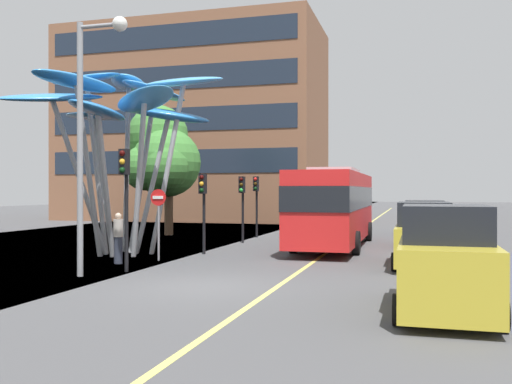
{
  "coord_description": "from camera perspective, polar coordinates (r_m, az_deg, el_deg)",
  "views": [
    {
      "loc": [
        5.48,
        -14.18,
        2.55
      ],
      "look_at": [
        -1.09,
        8.99,
        2.5
      ],
      "focal_mm": 39.88,
      "sensor_mm": 36.0,
      "label": 1
    }
  ],
  "objects": [
    {
      "name": "car_side_street",
      "position": [
        34.54,
        16.85,
        -2.55
      ],
      "size": [
        2.05,
        4.08,
        2.0
      ],
      "color": "navy",
      "rests_on": "ground"
    },
    {
      "name": "traffic_light_kerb_far",
      "position": [
        22.87,
        -5.33,
        -0.38
      ],
      "size": [
        0.28,
        0.42,
        3.23
      ],
      "color": "black",
      "rests_on": "ground"
    },
    {
      "name": "leaf_sculpture",
      "position": [
        23.47,
        -13.3,
        8.15
      ],
      "size": [
        8.21,
        7.97,
        7.64
      ],
      "color": "#9EA0A5",
      "rests_on": "ground"
    },
    {
      "name": "no_entry_sign",
      "position": [
        21.04,
        -9.76,
        -2.1
      ],
      "size": [
        0.6,
        0.12,
        2.61
      ],
      "color": "gray",
      "rests_on": "ground"
    },
    {
      "name": "ground",
      "position": [
        15.68,
        -7.7,
        -9.43
      ],
      "size": [
        120.0,
        240.0,
        0.1
      ],
      "color": "#4C4C4F"
    },
    {
      "name": "traffic_light_opposite",
      "position": [
        30.95,
        0.02,
        -0.12
      ],
      "size": [
        0.28,
        0.42,
        3.33
      ],
      "color": "black",
      "rests_on": "ground"
    },
    {
      "name": "car_parked_near",
      "position": [
        12.5,
        18.48,
        -6.75
      ],
      "size": [
        2.03,
        4.27,
        2.26
      ],
      "color": "gold",
      "rests_on": "ground"
    },
    {
      "name": "traffic_light_island_mid",
      "position": [
        27.72,
        -1.4,
        -0.27
      ],
      "size": [
        0.28,
        0.42,
        3.25
      ],
      "color": "black",
      "rests_on": "ground"
    },
    {
      "name": "backdrop_building",
      "position": [
        51.69,
        -6.19,
        6.68
      ],
      "size": [
        22.51,
        11.07,
        16.89
      ],
      "color": "brown",
      "rests_on": "ground"
    },
    {
      "name": "red_bus",
      "position": [
        26.09,
        7.9,
        -1.2
      ],
      "size": [
        2.87,
        11.44,
        3.56
      ],
      "color": "red",
      "rests_on": "ground"
    },
    {
      "name": "tree_pavement_near",
      "position": [
        33.6,
        -9.51,
        3.85
      ],
      "size": [
        4.64,
        4.75,
        7.62
      ],
      "color": "brown",
      "rests_on": "ground"
    },
    {
      "name": "pedestrian",
      "position": [
        20.49,
        -13.65,
        -4.51
      ],
      "size": [
        0.34,
        0.34,
        1.78
      ],
      "color": "#2D3342",
      "rests_on": "ground"
    },
    {
      "name": "street_lamp",
      "position": [
        17.66,
        -16.25,
        7.65
      ],
      "size": [
        1.64,
        0.44,
        7.64
      ],
      "color": "gray",
      "rests_on": "ground"
    },
    {
      "name": "traffic_light_kerb_near",
      "position": [
        18.25,
        -13.01,
        0.86
      ],
      "size": [
        0.28,
        0.42,
        3.86
      ],
      "color": "black",
      "rests_on": "ground"
    },
    {
      "name": "car_parked_mid",
      "position": [
        19.9,
        16.5,
        -4.31
      ],
      "size": [
        2.02,
        4.52,
        2.18
      ],
      "color": "gold",
      "rests_on": "ground"
    },
    {
      "name": "car_parked_far",
      "position": [
        27.13,
        16.55,
        -3.19
      ],
      "size": [
        2.03,
        4.18,
        2.11
      ],
      "color": "gold",
      "rests_on": "ground"
    }
  ]
}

